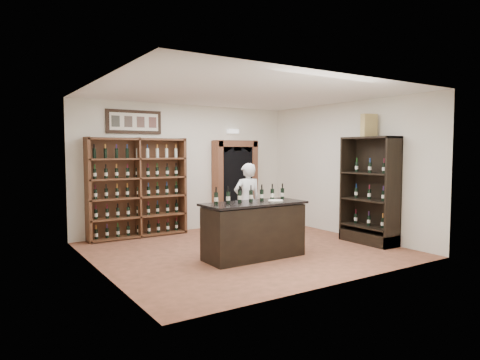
% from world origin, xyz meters
% --- Properties ---
extents(floor, '(5.50, 5.50, 0.00)m').
position_xyz_m(floor, '(0.00, 0.00, 0.00)').
color(floor, '#9B553E').
rests_on(floor, ground).
extents(ceiling, '(5.50, 5.50, 0.00)m').
position_xyz_m(ceiling, '(0.00, 0.00, 3.00)').
color(ceiling, white).
rests_on(ceiling, wall_back).
extents(wall_back, '(5.50, 0.04, 3.00)m').
position_xyz_m(wall_back, '(0.00, 2.50, 1.50)').
color(wall_back, silver).
rests_on(wall_back, ground).
extents(wall_left, '(0.04, 5.00, 3.00)m').
position_xyz_m(wall_left, '(-2.75, 0.00, 1.50)').
color(wall_left, silver).
rests_on(wall_left, ground).
extents(wall_right, '(0.04, 5.00, 3.00)m').
position_xyz_m(wall_right, '(2.75, 0.00, 1.50)').
color(wall_right, silver).
rests_on(wall_right, ground).
extents(wine_shelf, '(2.20, 0.38, 2.20)m').
position_xyz_m(wine_shelf, '(-1.30, 2.33, 1.10)').
color(wine_shelf, '#55321D').
rests_on(wine_shelf, ground).
extents(framed_picture, '(1.25, 0.04, 0.52)m').
position_xyz_m(framed_picture, '(-1.30, 2.47, 2.55)').
color(framed_picture, black).
rests_on(framed_picture, wall_back).
extents(arched_doorway, '(1.17, 0.35, 2.17)m').
position_xyz_m(arched_doorway, '(1.25, 2.33, 1.14)').
color(arched_doorway, black).
rests_on(arched_doorway, ground).
extents(emergency_light, '(0.30, 0.10, 0.10)m').
position_xyz_m(emergency_light, '(1.25, 2.42, 2.40)').
color(emergency_light, white).
rests_on(emergency_light, wall_back).
extents(tasting_counter, '(1.88, 0.78, 1.00)m').
position_xyz_m(tasting_counter, '(-0.20, -0.60, 0.49)').
color(tasting_counter, black).
rests_on(tasting_counter, ground).
extents(counter_bottle_0, '(0.07, 0.07, 0.30)m').
position_xyz_m(counter_bottle_0, '(-0.92, -0.51, 1.11)').
color(counter_bottle_0, black).
rests_on(counter_bottle_0, tasting_counter).
extents(counter_bottle_1, '(0.07, 0.07, 0.30)m').
position_xyz_m(counter_bottle_1, '(-0.68, -0.51, 1.11)').
color(counter_bottle_1, black).
rests_on(counter_bottle_1, tasting_counter).
extents(counter_bottle_2, '(0.07, 0.07, 0.30)m').
position_xyz_m(counter_bottle_2, '(-0.44, -0.51, 1.11)').
color(counter_bottle_2, black).
rests_on(counter_bottle_2, tasting_counter).
extents(counter_bottle_3, '(0.07, 0.07, 0.30)m').
position_xyz_m(counter_bottle_3, '(-0.20, -0.51, 1.11)').
color(counter_bottle_3, black).
rests_on(counter_bottle_3, tasting_counter).
extents(counter_bottle_4, '(0.07, 0.07, 0.30)m').
position_xyz_m(counter_bottle_4, '(0.04, -0.51, 1.11)').
color(counter_bottle_4, black).
rests_on(counter_bottle_4, tasting_counter).
extents(counter_bottle_5, '(0.07, 0.07, 0.30)m').
position_xyz_m(counter_bottle_5, '(0.28, -0.51, 1.11)').
color(counter_bottle_5, black).
rests_on(counter_bottle_5, tasting_counter).
extents(counter_bottle_6, '(0.07, 0.07, 0.30)m').
position_xyz_m(counter_bottle_6, '(0.52, -0.51, 1.11)').
color(counter_bottle_6, black).
rests_on(counter_bottle_6, tasting_counter).
extents(side_cabinet, '(0.48, 1.20, 2.20)m').
position_xyz_m(side_cabinet, '(2.52, -0.90, 0.75)').
color(side_cabinet, black).
rests_on(side_cabinet, ground).
extents(shopkeeper, '(0.66, 0.50, 1.65)m').
position_xyz_m(shopkeeper, '(0.55, 0.73, 0.82)').
color(shopkeeper, silver).
rests_on(shopkeeper, ground).
extents(plate, '(0.27, 0.27, 0.02)m').
position_xyz_m(plate, '(0.21, -0.70, 1.01)').
color(plate, silver).
rests_on(plate, tasting_counter).
extents(wine_crate, '(0.35, 0.19, 0.47)m').
position_xyz_m(wine_crate, '(2.52, -0.83, 2.43)').
color(wine_crate, tan).
rests_on(wine_crate, side_cabinet).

